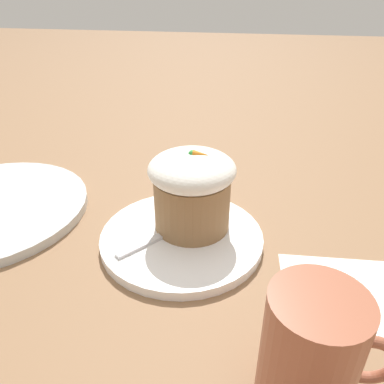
% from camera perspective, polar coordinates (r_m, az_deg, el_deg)
% --- Properties ---
extents(ground_plane, '(4.00, 4.00, 0.00)m').
position_cam_1_polar(ground_plane, '(0.48, -1.57, -7.53)').
color(ground_plane, '#846042').
extents(dessert_plate, '(0.20, 0.20, 0.01)m').
position_cam_1_polar(dessert_plate, '(0.47, -1.58, -6.95)').
color(dessert_plate, white).
rests_on(dessert_plate, ground_plane).
extents(carrot_cake, '(0.11, 0.11, 0.11)m').
position_cam_1_polar(carrot_cake, '(0.46, 0.00, 0.55)').
color(carrot_cake, olive).
rests_on(carrot_cake, dessert_plate).
extents(spoon, '(0.09, 0.10, 0.01)m').
position_cam_1_polar(spoon, '(0.47, -2.73, -5.65)').
color(spoon, silver).
rests_on(spoon, dessert_plate).
extents(coffee_cup, '(0.10, 0.07, 0.11)m').
position_cam_1_polar(coffee_cup, '(0.31, 17.73, -22.21)').
color(coffee_cup, '#9E563D').
rests_on(coffee_cup, ground_plane).
extents(paper_napkin, '(0.14, 0.12, 0.00)m').
position_cam_1_polar(paper_napkin, '(0.44, 22.38, -13.90)').
color(paper_napkin, white).
rests_on(paper_napkin, ground_plane).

